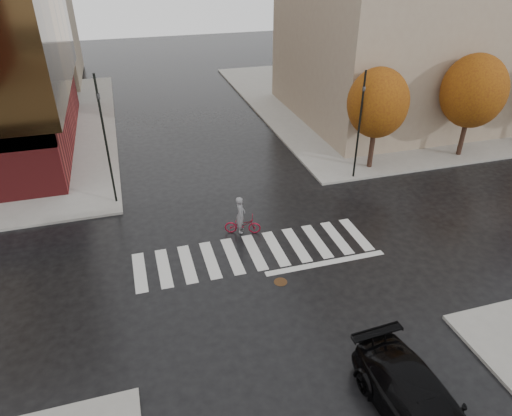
% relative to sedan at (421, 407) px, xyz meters
% --- Properties ---
extents(ground, '(120.00, 120.00, 0.00)m').
position_rel_sedan_xyz_m(ground, '(-2.33, 9.74, -0.81)').
color(ground, black).
rests_on(ground, ground).
extents(sidewalk_ne, '(30.00, 30.00, 0.15)m').
position_rel_sedan_xyz_m(sidewalk_ne, '(18.67, 30.74, -0.73)').
color(sidewalk_ne, gray).
rests_on(sidewalk_ne, ground).
extents(crosswalk, '(12.00, 3.00, 0.01)m').
position_rel_sedan_xyz_m(crosswalk, '(-2.33, 10.24, -0.80)').
color(crosswalk, silver).
rests_on(crosswalk, ground).
extents(building_ne_tan, '(16.00, 16.00, 18.00)m').
position_rel_sedan_xyz_m(building_ne_tan, '(14.67, 26.74, 8.34)').
color(building_ne_tan, gray).
rests_on(building_ne_tan, sidewalk_ne).
extents(tree_ne_a, '(3.80, 3.80, 6.50)m').
position_rel_sedan_xyz_m(tree_ne_a, '(7.67, 17.14, 3.65)').
color(tree_ne_a, black).
rests_on(tree_ne_a, sidewalk_ne).
extents(tree_ne_b, '(4.20, 4.20, 6.89)m').
position_rel_sedan_xyz_m(tree_ne_b, '(14.67, 17.14, 3.81)').
color(tree_ne_b, black).
rests_on(tree_ne_b, sidewalk_ne).
extents(sedan, '(2.56, 5.67, 1.61)m').
position_rel_sedan_xyz_m(sedan, '(0.00, 0.00, 0.00)').
color(sedan, black).
rests_on(sedan, ground).
extents(cyclist, '(1.98, 1.21, 2.12)m').
position_rel_sedan_xyz_m(cyclist, '(-2.46, 12.06, -0.08)').
color(cyclist, maroon).
rests_on(cyclist, ground).
extents(traffic_light_nw, '(0.23, 0.21, 7.31)m').
position_rel_sedan_xyz_m(traffic_light_nw, '(-8.63, 17.12, 3.51)').
color(traffic_light_nw, black).
rests_on(traffic_light_nw, sidewalk_nw).
extents(traffic_light_ne, '(0.19, 0.21, 6.68)m').
position_rel_sedan_xyz_m(traffic_light_ne, '(5.98, 16.11, 3.09)').
color(traffic_light_ne, black).
rests_on(traffic_light_ne, sidewalk_ne).
extents(fire_hydrant, '(0.28, 0.28, 0.78)m').
position_rel_sedan_xyz_m(fire_hydrant, '(-12.22, 19.74, -0.23)').
color(fire_hydrant, '#C2B10B').
rests_on(fire_hydrant, sidewalk_nw).
extents(manhole, '(0.71, 0.71, 0.01)m').
position_rel_sedan_xyz_m(manhole, '(-1.85, 7.74, -0.80)').
color(manhole, '#50341C').
rests_on(manhole, ground).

